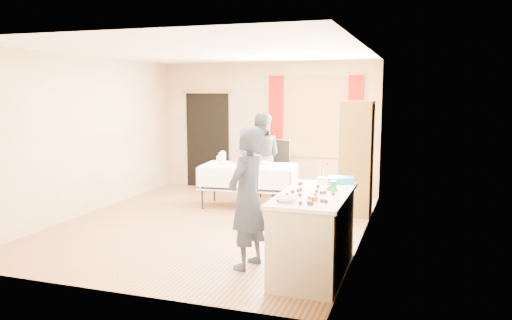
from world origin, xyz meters
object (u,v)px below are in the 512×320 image
(party_table, at_px, (248,182))
(counter, at_px, (314,233))
(woman, at_px, (261,157))
(cabinet, at_px, (357,158))
(girl, at_px, (247,198))
(chair, at_px, (275,179))

(party_table, bearing_deg, counter, -63.15)
(party_table, xyz_separation_m, woman, (0.02, 0.66, 0.37))
(cabinet, height_order, counter, cabinet)
(girl, height_order, woman, girl)
(chair, height_order, woman, woman)
(party_table, xyz_separation_m, girl, (0.99, -2.85, 0.37))
(cabinet, bearing_deg, girl, -106.44)
(party_table, relative_size, girl, 1.04)
(girl, bearing_deg, chair, -155.61)
(girl, bearing_deg, counter, 108.20)
(counter, bearing_deg, party_table, 122.24)
(woman, bearing_deg, cabinet, 150.64)
(cabinet, height_order, chair, cabinet)
(girl, bearing_deg, party_table, -148.19)
(party_table, height_order, woman, woman)
(chair, xyz_separation_m, girl, (0.81, -3.90, 0.49))
(counter, distance_m, woman, 3.86)
(cabinet, xyz_separation_m, chair, (-1.67, 0.97, -0.61))
(party_table, relative_size, chair, 1.57)
(cabinet, bearing_deg, chair, 149.72)
(counter, relative_size, woman, 0.97)
(chair, bearing_deg, counter, -53.34)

